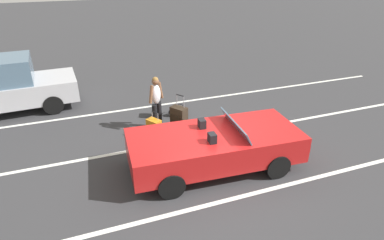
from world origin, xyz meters
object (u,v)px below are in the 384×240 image
(suitcase_small_carryon, at_px, (158,110))
(suitcase_large_black, at_px, (179,119))
(duffel_bag, at_px, (178,111))
(parked_sedan_near, at_px, (3,87))
(traveler_person, at_px, (156,100))
(convertible_car, at_px, (223,145))
(suitcase_medium_bright, at_px, (154,129))

(suitcase_small_carryon, bearing_deg, suitcase_large_black, -55.54)
(duffel_bag, relative_size, parked_sedan_near, 0.14)
(parked_sedan_near, bearing_deg, traveler_person, -37.21)
(convertible_car, height_order, suitcase_medium_bright, convertible_car)
(duffel_bag, bearing_deg, traveler_person, -142.06)
(duffel_bag, height_order, parked_sedan_near, parked_sedan_near)
(suitcase_large_black, bearing_deg, convertible_car, 67.60)
(convertible_car, relative_size, suitcase_small_carryon, 8.48)
(suitcase_small_carryon, relative_size, traveler_person, 0.30)
(suitcase_large_black, relative_size, parked_sedan_near, 0.24)
(traveler_person, distance_m, parked_sedan_near, 5.34)
(suitcase_medium_bright, bearing_deg, convertible_car, 92.28)
(traveler_person, xyz_separation_m, parked_sedan_near, (-4.44, 2.97, -0.04))
(duffel_bag, distance_m, traveler_person, 1.34)
(suitcase_large_black, bearing_deg, duffel_bag, -139.20)
(suitcase_small_carryon, bearing_deg, parked_sedan_near, 171.28)
(traveler_person, bearing_deg, suitcase_small_carryon, 129.51)
(suitcase_medium_bright, bearing_deg, parked_sedan_near, -72.30)
(suitcase_small_carryon, distance_m, traveler_person, 1.07)
(suitcase_large_black, relative_size, suitcase_small_carryon, 2.22)
(parked_sedan_near, bearing_deg, convertible_car, -48.32)
(convertible_car, bearing_deg, traveler_person, 115.90)
(suitcase_large_black, height_order, suitcase_medium_bright, suitcase_large_black)
(suitcase_large_black, height_order, parked_sedan_near, parked_sedan_near)
(parked_sedan_near, bearing_deg, suitcase_medium_bright, -43.88)
(suitcase_medium_bright, bearing_deg, suitcase_small_carryon, -140.74)
(traveler_person, height_order, parked_sedan_near, parked_sedan_near)
(suitcase_small_carryon, bearing_deg, convertible_car, -60.27)
(suitcase_large_black, distance_m, suitcase_medium_bright, 0.89)
(suitcase_large_black, bearing_deg, traveler_person, -60.24)
(duffel_bag, relative_size, traveler_person, 0.39)
(suitcase_small_carryon, height_order, traveler_person, traveler_person)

